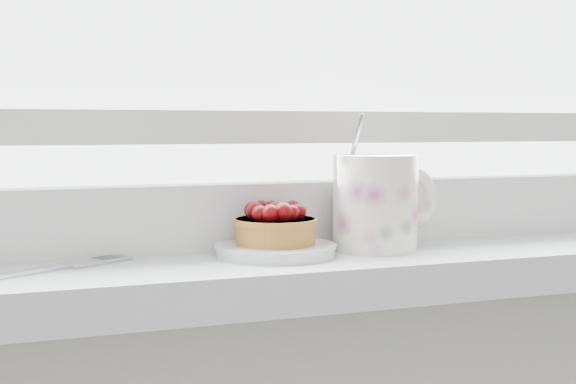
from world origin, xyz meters
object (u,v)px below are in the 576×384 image
floral_mug (378,200)px  fork (27,272)px  saucer (275,250)px  raspberry_tart (275,225)px

floral_mug → fork: 0.36m
saucer → fork: saucer is taller
saucer → floral_mug: size_ratio=0.86×
saucer → raspberry_tart: size_ratio=1.47×
raspberry_tart → floral_mug: floral_mug is taller
floral_mug → raspberry_tart: bearing=179.8°
raspberry_tart → fork: bearing=-176.2°
fork → raspberry_tart: bearing=3.8°
raspberry_tart → fork: raspberry_tart is taller
floral_mug → fork: size_ratio=0.72×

